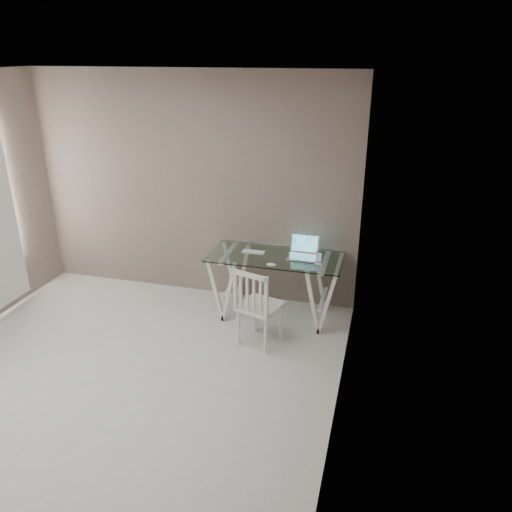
{
  "coord_description": "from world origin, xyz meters",
  "views": [
    {
      "loc": [
        2.25,
        -3.17,
        2.87
      ],
      "look_at": [
        0.97,
        1.55,
        0.85
      ],
      "focal_mm": 35.0,
      "sensor_mm": 36.0,
      "label": 1
    }
  ],
  "objects": [
    {
      "name": "room",
      "position": [
        -0.06,
        0.02,
        1.72
      ],
      "size": [
        4.5,
        4.52,
        2.71
      ],
      "color": "beige",
      "rests_on": "ground"
    },
    {
      "name": "desk",
      "position": [
        1.12,
        1.85,
        0.38
      ],
      "size": [
        1.5,
        0.7,
        0.75
      ],
      "color": "silver",
      "rests_on": "ground"
    },
    {
      "name": "laptop",
      "position": [
        1.42,
        1.94,
        0.8
      ],
      "size": [
        0.32,
        0.29,
        0.22
      ],
      "color": "silver",
      "rests_on": "desk"
    },
    {
      "name": "mouse",
      "position": [
        1.14,
        1.56,
        0.76
      ],
      "size": [
        0.11,
        0.06,
        0.03
      ],
      "primitive_type": "ellipsoid",
      "color": "silver",
      "rests_on": "desk"
    },
    {
      "name": "phone_dock",
      "position": [
        1.62,
        1.76,
        0.78
      ],
      "size": [
        0.07,
        0.07,
        0.13
      ],
      "color": "white",
      "rests_on": "desk"
    },
    {
      "name": "keyboard",
      "position": [
        0.85,
        1.9,
        0.75
      ],
      "size": [
        0.27,
        0.12,
        0.01
      ],
      "primitive_type": "cube",
      "color": "silver",
      "rests_on": "desk"
    },
    {
      "name": "chair",
      "position": [
        1.08,
        1.17,
        0.48
      ],
      "size": [
        0.49,
        0.49,
        0.88
      ],
      "rotation": [
        0.0,
        0.0,
        -0.28
      ],
      "color": "silver",
      "rests_on": "ground"
    }
  ]
}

